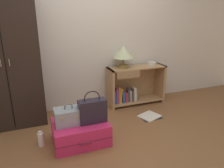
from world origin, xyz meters
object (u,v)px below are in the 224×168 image
handbag (92,111)px  open_book_on_floor (149,116)px  table_lamp (123,53)px  wardrobe (7,59)px  train_case (69,116)px  bowl (152,63)px  suitcase_large (81,132)px  bookshelf (133,86)px  bottle (41,139)px

handbag → open_book_on_floor: 1.15m
table_lamp → open_book_on_floor: bearing=-71.1°
wardrobe → table_lamp: 1.76m
train_case → bowl: bearing=27.8°
bowl → suitcase_large: 1.86m
train_case → open_book_on_floor: bearing=11.7°
handbag → open_book_on_floor: handbag is taller
bookshelf → suitcase_large: 1.48m
wardrobe → bowl: size_ratio=12.69×
table_lamp → open_book_on_floor: (0.21, -0.60, -0.93)m
open_book_on_floor → train_case: bearing=-168.3°
bowl → bottle: bowl is taller
bookshelf → handbag: size_ratio=2.52×
table_lamp → train_case: table_lamp is taller
wardrobe → train_case: wardrobe is taller
bookshelf → table_lamp: (-0.21, 0.00, 0.61)m
bookshelf → train_case: bearing=-146.2°
wardrobe → table_lamp: bearing=2.2°
bookshelf → open_book_on_floor: size_ratio=2.74×
suitcase_large → handbag: 0.33m
wardrobe → open_book_on_floor: size_ratio=5.14×
open_book_on_floor → bowl: bearing=59.2°
train_case → bottle: 0.45m
wardrobe → bottle: bearing=-66.8°
suitcase_large → train_case: train_case is taller
train_case → bottle: train_case is taller
bowl → open_book_on_floor: bowl is taller
bowl → open_book_on_floor: 0.99m
bowl → bottle: bearing=-158.0°
suitcase_large → open_book_on_floor: 1.21m
train_case → handbag: 0.29m
bowl → wardrobe: bearing=-178.2°
table_lamp → train_case: 1.50m
wardrobe → train_case: 1.20m
bowl → bottle: (-2.00, -0.81, -0.62)m
table_lamp → suitcase_large: 1.53m
train_case → handbag: size_ratio=0.83×
table_lamp → open_book_on_floor: 1.13m
wardrobe → open_book_on_floor: 2.25m
bottle → bowl: bearing=22.0°
bookshelf → bottle: 1.85m
bowl → bookshelf: bearing=-178.8°
wardrobe → bottle: wardrobe is taller
train_case → suitcase_large: bearing=-4.6°
table_lamp → bottle: 1.85m
bottle → bookshelf: bearing=26.0°
table_lamp → handbag: 1.33m
open_book_on_floor → handbag: bearing=-162.2°
bowl → handbag: (-1.38, -0.93, -0.28)m
bottle → open_book_on_floor: size_ratio=0.53×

